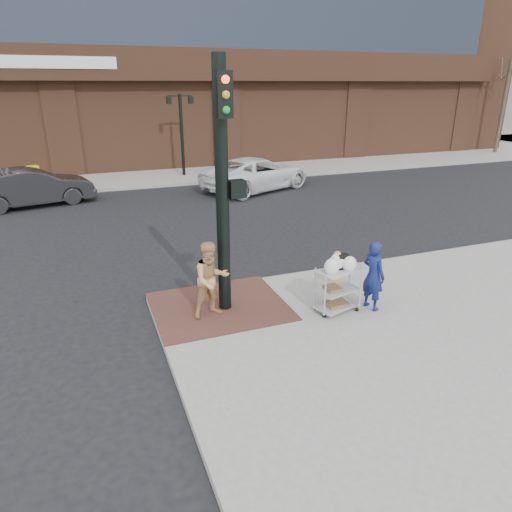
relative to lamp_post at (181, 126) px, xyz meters
name	(u,v)px	position (x,y,z in m)	size (l,w,h in m)	color
ground	(261,327)	(-2.00, -16.00, -2.62)	(220.00, 220.00, 0.00)	black
sidewalk_far	(259,137)	(10.50, 16.00, -2.54)	(65.00, 36.00, 0.15)	gray
brick_curb_ramp	(219,306)	(-2.60, -15.10, -2.46)	(2.80, 2.40, 0.01)	#4C2823
filler_block	(462,43)	(38.00, 22.00, 6.38)	(14.00, 20.00, 18.00)	slate
bare_tree_a	(512,56)	(22.00, 0.50, 3.65)	(1.80, 1.80, 7.20)	#382B21
lamp_post	(181,126)	(0.00, 0.00, 0.00)	(1.32, 0.22, 4.00)	black
traffic_signal_pole	(223,183)	(-2.48, -15.23, 0.21)	(0.61, 0.51, 5.00)	black
woman_blue	(373,275)	(0.39, -16.32, -1.72)	(0.54, 0.36, 1.49)	navy
pedestrian_tan	(211,280)	(-2.85, -15.42, -1.67)	(0.77, 0.60, 1.59)	tan
sedan_dark	(33,187)	(-6.90, -3.63, -1.86)	(1.60, 4.57, 1.51)	black
minivan_white	(257,174)	(2.51, -4.07, -1.87)	(2.48, 5.37, 1.49)	white
utility_cart	(338,286)	(-0.35, -16.17, -1.90)	(1.00, 0.73, 1.25)	#9E9FA3
fire_hydrant	(337,266)	(0.45, -14.78, -2.08)	(0.35, 0.25, 0.75)	gold
newsbox_yellow	(34,178)	(-7.01, -1.04, -1.94)	(0.44, 0.40, 1.05)	yellow
newsbox_blue	(0,180)	(-8.41, -0.98, -1.98)	(0.41, 0.37, 0.98)	#161792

